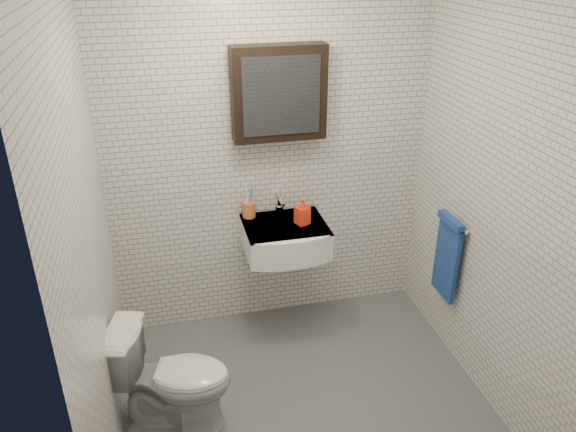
{
  "coord_description": "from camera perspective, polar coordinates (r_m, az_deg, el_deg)",
  "views": [
    {
      "loc": [
        -0.72,
        -2.49,
        2.58
      ],
      "look_at": [
        -0.01,
        0.45,
        1.07
      ],
      "focal_mm": 35.0,
      "sensor_mm": 36.0,
      "label": 1
    }
  ],
  "objects": [
    {
      "name": "faucet",
      "position": [
        3.88,
        -0.85,
        1.09
      ],
      "size": [
        0.06,
        0.2,
        0.15
      ],
      "color": "silver",
      "rests_on": "washbasin"
    },
    {
      "name": "room_shell",
      "position": [
        2.82,
        2.28,
        3.17
      ],
      "size": [
        2.22,
        2.02,
        2.51
      ],
      "color": "silver",
      "rests_on": "ground"
    },
    {
      "name": "toothbrush_cup",
      "position": [
        3.85,
        -4.0,
        0.75
      ],
      "size": [
        0.1,
        0.1,
        0.24
      ],
      "rotation": [
        0.0,
        0.0,
        0.17
      ],
      "color": "#C46631",
      "rests_on": "washbasin"
    },
    {
      "name": "towel_rail",
      "position": [
        3.82,
        15.89,
        -3.69
      ],
      "size": [
        0.09,
        0.3,
        0.58
      ],
      "color": "silver",
      "rests_on": "room_shell"
    },
    {
      "name": "soap_bottle",
      "position": [
        3.74,
        1.47,
        0.49
      ],
      "size": [
        0.11,
        0.11,
        0.18
      ],
      "primitive_type": "imported",
      "rotation": [
        0.0,
        0.0,
        0.4
      ],
      "color": "orange",
      "rests_on": "washbasin"
    },
    {
      "name": "washbasin",
      "position": [
        3.78,
        -0.18,
        -2.36
      ],
      "size": [
        0.55,
        0.5,
        0.2
      ],
      "color": "white",
      "rests_on": "room_shell"
    },
    {
      "name": "toilet",
      "position": [
        3.39,
        -11.66,
        -15.72
      ],
      "size": [
        0.74,
        0.55,
        0.68
      ],
      "primitive_type": "imported",
      "rotation": [
        0.0,
        0.0,
        1.29
      ],
      "color": "silver",
      "rests_on": "ground"
    },
    {
      "name": "ground",
      "position": [
        3.66,
        1.85,
        -18.37
      ],
      "size": [
        2.2,
        2.0,
        0.01
      ],
      "primitive_type": "cube",
      "color": "#515459",
      "rests_on": "ground"
    },
    {
      "name": "mirror_cabinet",
      "position": [
        3.61,
        -0.93,
        12.35
      ],
      "size": [
        0.6,
        0.15,
        0.6
      ],
      "color": "black",
      "rests_on": "room_shell"
    }
  ]
}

